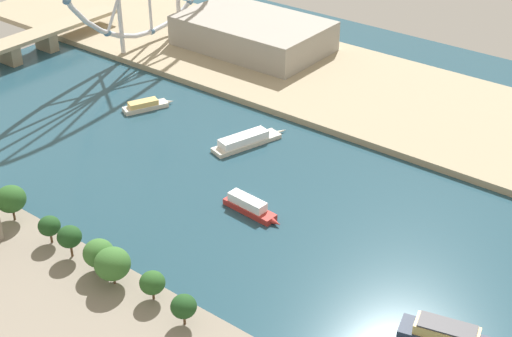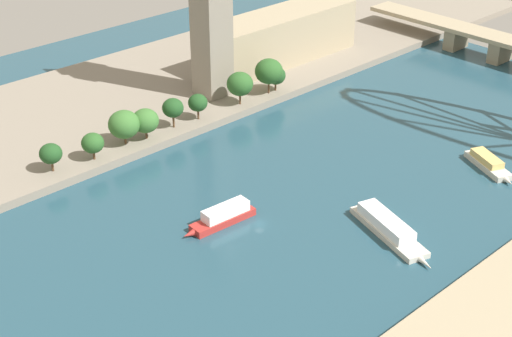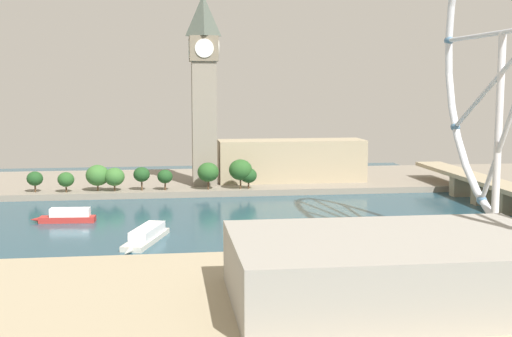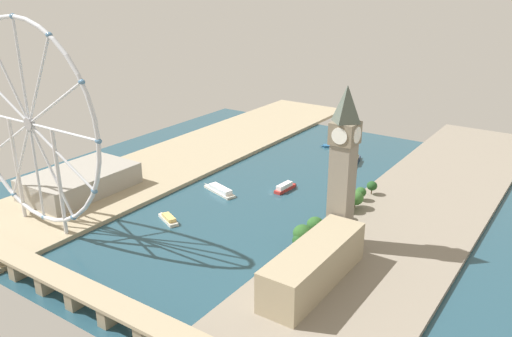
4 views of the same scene
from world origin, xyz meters
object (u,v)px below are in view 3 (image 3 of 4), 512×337
(tour_boat_4, at_px, (308,231))
(parliament_block, at_px, (291,160))
(tour_boat_0, at_px, (146,236))
(riverside_hall, at_px, (395,269))
(tour_boat_3, at_px, (67,216))
(clock_tower, at_px, (204,87))

(tour_boat_4, bearing_deg, parliament_block, -163.19)
(tour_boat_0, distance_m, tour_boat_4, 58.37)
(parliament_block, bearing_deg, riverside_hall, -3.49)
(tour_boat_3, distance_m, tour_boat_4, 98.12)
(clock_tower, bearing_deg, riverside_hall, 10.03)
(clock_tower, xyz_separation_m, tour_boat_0, (112.59, -27.02, -51.30))
(riverside_hall, xyz_separation_m, tour_boat_0, (-84.15, -61.82, -8.79))
(tour_boat_3, bearing_deg, parliament_block, -138.31)
(tour_boat_3, relative_size, tour_boat_4, 1.08)
(clock_tower, xyz_separation_m, tour_boat_4, (111.03, 31.32, -51.66))
(parliament_block, height_order, tour_boat_0, parliament_block)
(clock_tower, distance_m, tour_boat_4, 126.40)
(tour_boat_3, height_order, tour_boat_4, tour_boat_3)
(tour_boat_0, xyz_separation_m, tour_boat_3, (-38.69, -32.48, 0.24))
(parliament_block, xyz_separation_m, tour_boat_4, (119.42, -15.97, -12.30))
(tour_boat_0, distance_m, tour_boat_3, 50.52)
(tour_boat_4, bearing_deg, clock_tower, -139.82)
(clock_tower, xyz_separation_m, tour_boat_3, (73.90, -59.50, -51.07))
(riverside_hall, bearing_deg, parliament_block, 176.51)
(clock_tower, height_order, parliament_block, clock_tower)
(tour_boat_4, bearing_deg, tour_boat_0, -64.04)
(clock_tower, xyz_separation_m, parliament_block, (-8.39, 47.30, -39.36))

